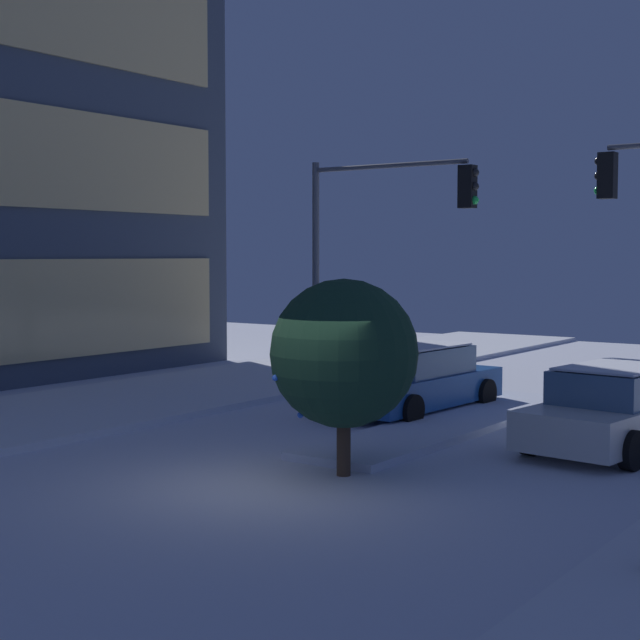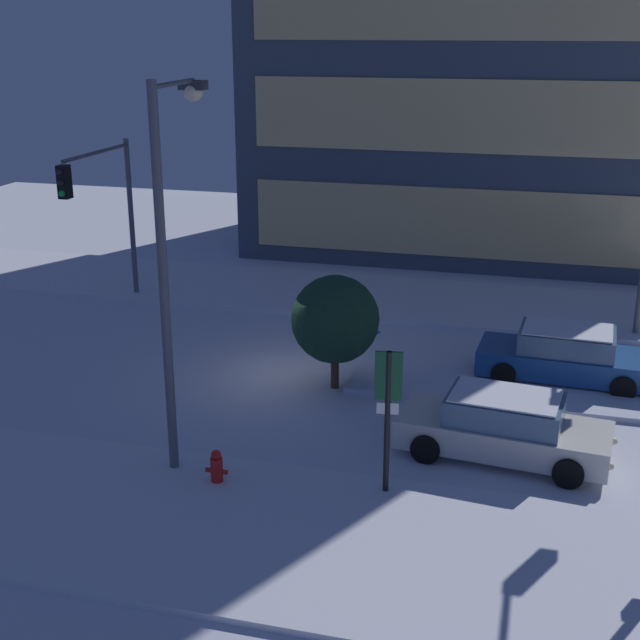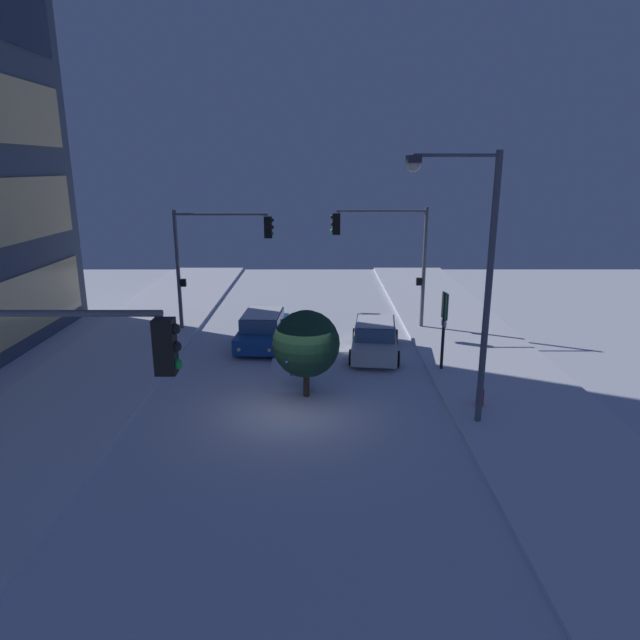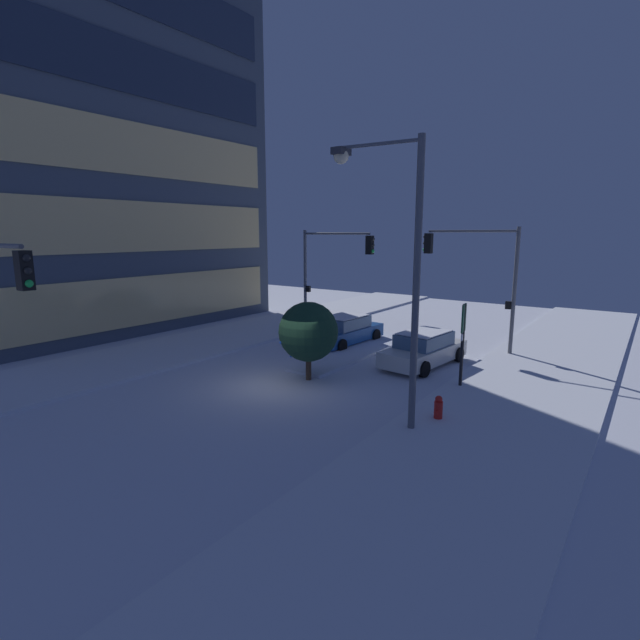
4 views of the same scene
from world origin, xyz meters
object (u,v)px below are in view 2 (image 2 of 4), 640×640
(car_near, at_px, (504,427))
(street_lamp_arched, at_px, (172,225))
(decorated_tree_median, at_px, (335,319))
(traffic_light_corner_far_left, at_px, (103,197))
(parking_info_sign, at_px, (388,405))
(fire_hydrant, at_px, (217,469))
(car_far, at_px, (565,356))

(car_near, xyz_separation_m, street_lamp_arched, (-6.87, -1.89, 4.60))
(car_near, height_order, decorated_tree_median, decorated_tree_median)
(decorated_tree_median, bearing_deg, traffic_light_corner_far_left, 153.33)
(traffic_light_corner_far_left, distance_m, street_lamp_arched, 11.45)
(street_lamp_arched, relative_size, parking_info_sign, 2.59)
(traffic_light_corner_far_left, distance_m, decorated_tree_median, 10.19)
(street_lamp_arched, distance_m, fire_hydrant, 5.15)
(street_lamp_arched, bearing_deg, decorated_tree_median, -30.08)
(car_near, xyz_separation_m, fire_hydrant, (-5.69, -2.94, -0.30))
(parking_info_sign, bearing_deg, fire_hydrant, 91.02)
(car_far, bearing_deg, parking_info_sign, 67.64)
(parking_info_sign, bearing_deg, traffic_light_corner_far_left, 41.61)
(parking_info_sign, bearing_deg, street_lamp_arched, 76.00)
(car_near, xyz_separation_m, parking_info_sign, (-2.20, -2.41, 1.33))
(traffic_light_corner_far_left, bearing_deg, decorated_tree_median, 63.33)
(traffic_light_corner_far_left, relative_size, fire_hydrant, 6.54)
(parking_info_sign, relative_size, decorated_tree_median, 1.03)
(street_lamp_arched, height_order, parking_info_sign, street_lamp_arched)
(street_lamp_arched, relative_size, decorated_tree_median, 2.66)
(street_lamp_arched, relative_size, fire_hydrant, 9.67)
(fire_hydrant, distance_m, parking_info_sign, 3.89)
(parking_info_sign, bearing_deg, car_far, -33.37)
(car_near, relative_size, fire_hydrant, 5.72)
(decorated_tree_median, bearing_deg, fire_hydrant, -100.86)
(car_near, height_order, car_far, same)
(traffic_light_corner_far_left, bearing_deg, parking_info_sign, 49.29)
(fire_hydrant, xyz_separation_m, decorated_tree_median, (1.11, 5.78, 1.52))
(parking_info_sign, height_order, decorated_tree_median, parking_info_sign)
(traffic_light_corner_far_left, height_order, street_lamp_arched, street_lamp_arched)
(car_near, distance_m, decorated_tree_median, 5.52)
(traffic_light_corner_far_left, xyz_separation_m, decorated_tree_median, (8.93, -4.49, -1.99))
(car_far, distance_m, parking_info_sign, 8.28)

